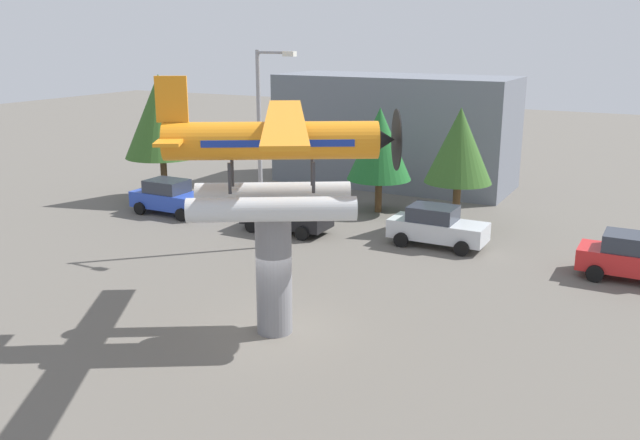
# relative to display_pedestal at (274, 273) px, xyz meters

# --- Properties ---
(ground_plane) EXTENTS (140.00, 140.00, 0.00)m
(ground_plane) POSITION_rel_display_pedestal_xyz_m (0.00, 0.00, -1.92)
(ground_plane) COLOR #605B54
(display_pedestal) EXTENTS (1.10, 1.10, 3.84)m
(display_pedestal) POSITION_rel_display_pedestal_xyz_m (0.00, 0.00, 0.00)
(display_pedestal) COLOR slate
(display_pedestal) RESTS_ON ground
(floatplane_monument) EXTENTS (7.03, 9.49, 4.00)m
(floatplane_monument) POSITION_rel_display_pedestal_xyz_m (0.11, 0.07, 3.59)
(floatplane_monument) COLOR silver
(floatplane_monument) RESTS_ON display_pedestal
(car_near_blue) EXTENTS (4.20, 2.02, 1.76)m
(car_near_blue) POSITION_rel_display_pedestal_xyz_m (-12.33, 9.78, -1.04)
(car_near_blue) COLOR #2847B7
(car_near_blue) RESTS_ON ground
(car_mid_black) EXTENTS (4.20, 2.02, 1.76)m
(car_mid_black) POSITION_rel_display_pedestal_xyz_m (-5.44, 9.75, -1.04)
(car_mid_black) COLOR black
(car_mid_black) RESTS_ON ground
(car_far_silver) EXTENTS (4.20, 2.02, 1.76)m
(car_far_silver) POSITION_rel_display_pedestal_xyz_m (1.55, 10.93, -1.04)
(car_far_silver) COLOR silver
(car_far_silver) RESTS_ON ground
(car_distant_red) EXTENTS (4.20, 2.02, 1.76)m
(car_distant_red) POSITION_rel_display_pedestal_xyz_m (9.55, 10.27, -1.04)
(car_distant_red) COLOR red
(car_distant_red) RESTS_ON ground
(streetlight_primary) EXTENTS (1.84, 0.28, 8.36)m
(streetlight_primary) POSITION_rel_display_pedestal_xyz_m (-4.84, 7.07, 2.91)
(streetlight_primary) COLOR gray
(streetlight_primary) RESTS_ON ground
(storefront_building) EXTENTS (14.20, 5.51, 6.59)m
(storefront_building) POSITION_rel_display_pedestal_xyz_m (-4.97, 22.00, 1.38)
(storefront_building) COLOR slate
(storefront_building) RESTS_ON ground
(tree_west) EXTENTS (4.05, 4.05, 6.92)m
(tree_west) POSITION_rel_display_pedestal_xyz_m (-14.71, 12.12, 2.73)
(tree_west) COLOR brown
(tree_west) RESTS_ON ground
(tree_east) EXTENTS (3.31, 3.31, 5.42)m
(tree_east) POSITION_rel_display_pedestal_xyz_m (-3.03, 15.15, 1.65)
(tree_east) COLOR brown
(tree_east) RESTS_ON ground
(tree_center_back) EXTENTS (3.12, 3.12, 5.78)m
(tree_center_back) POSITION_rel_display_pedestal_xyz_m (1.54, 13.74, 2.10)
(tree_center_back) COLOR brown
(tree_center_back) RESTS_ON ground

